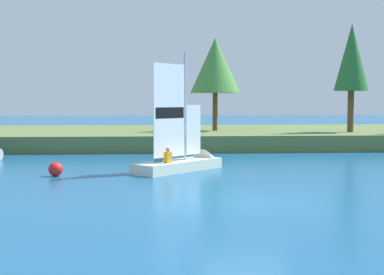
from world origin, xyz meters
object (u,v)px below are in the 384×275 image
at_px(shoreline_tree_left, 215,66).
at_px(sailboat, 189,160).
at_px(channel_buoy, 56,169).
at_px(shoreline_tree_midleft, 352,58).

bearing_deg(shoreline_tree_left, sailboat, -101.02).
bearing_deg(channel_buoy, shoreline_tree_left, 62.04).
distance_m(shoreline_tree_left, sailboat, 14.35).
bearing_deg(shoreline_tree_midleft, sailboat, -135.67).
height_order(sailboat, channel_buoy, sailboat).
xyz_separation_m(shoreline_tree_midleft, channel_buoy, (-16.60, -12.80, -5.46)).
distance_m(shoreline_tree_left, channel_buoy, 17.84).
bearing_deg(shoreline_tree_left, channel_buoy, -117.96).
xyz_separation_m(shoreline_tree_left, sailboat, (-2.57, -13.20, -4.99)).
bearing_deg(sailboat, shoreline_tree_midleft, -1.24).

